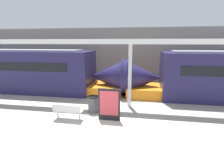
{
  "coord_description": "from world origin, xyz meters",
  "views": [
    {
      "loc": [
        1.95,
        -6.41,
        3.76
      ],
      "look_at": [
        0.34,
        3.25,
        1.4
      ],
      "focal_mm": 28.0,
      "sensor_mm": 36.0,
      "label": 1
    }
  ],
  "objects_px": {
    "train_right": "(7,71)",
    "bench_near": "(68,110)",
    "poster_board": "(109,105)",
    "trash_bin": "(93,104)",
    "support_column_near": "(130,76)"
  },
  "relations": [
    {
      "from": "train_right",
      "to": "bench_near",
      "type": "bearing_deg",
      "value": -33.72
    },
    {
      "from": "trash_bin",
      "to": "poster_board",
      "type": "height_order",
      "value": "poster_board"
    },
    {
      "from": "train_right",
      "to": "poster_board",
      "type": "height_order",
      "value": "train_right"
    },
    {
      "from": "trash_bin",
      "to": "bench_near",
      "type": "bearing_deg",
      "value": -129.94
    },
    {
      "from": "bench_near",
      "to": "train_right",
      "type": "bearing_deg",
      "value": 148.0
    },
    {
      "from": "trash_bin",
      "to": "support_column_near",
      "type": "distance_m",
      "value": 2.63
    },
    {
      "from": "train_right",
      "to": "trash_bin",
      "type": "bearing_deg",
      "value": -23.98
    },
    {
      "from": "poster_board",
      "to": "support_column_near",
      "type": "xyz_separation_m",
      "value": [
        0.84,
        2.09,
        1.01
      ]
    },
    {
      "from": "train_right",
      "to": "poster_board",
      "type": "bearing_deg",
      "value": -25.98
    },
    {
      "from": "poster_board",
      "to": "support_column_near",
      "type": "relative_size",
      "value": 0.44
    },
    {
      "from": "train_right",
      "to": "trash_bin",
      "type": "distance_m",
      "value": 8.97
    },
    {
      "from": "train_right",
      "to": "support_column_near",
      "type": "distance_m",
      "value": 10.3
    },
    {
      "from": "train_right",
      "to": "trash_bin",
      "type": "xyz_separation_m",
      "value": [
        8.14,
        -3.62,
        -1.06
      ]
    },
    {
      "from": "bench_near",
      "to": "trash_bin",
      "type": "distance_m",
      "value": 1.52
    },
    {
      "from": "bench_near",
      "to": "support_column_near",
      "type": "xyz_separation_m",
      "value": [
        2.85,
        2.4,
        1.32
      ]
    }
  ]
}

